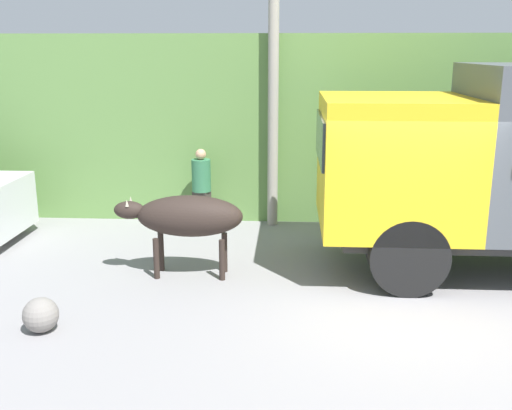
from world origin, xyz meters
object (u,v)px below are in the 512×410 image
at_px(pedestrian_on_hill, 201,185).
at_px(utility_pole, 273,83).
at_px(brown_cow, 187,217).
at_px(roadside_rock, 41,315).

bearing_deg(pedestrian_on_hill, utility_pole, -144.50).
height_order(brown_cow, utility_pole, utility_pole).
height_order(brown_cow, roadside_rock, brown_cow).
relative_size(brown_cow, utility_pole, 0.37).
height_order(utility_pole, roadside_rock, utility_pole).
bearing_deg(utility_pole, brown_cow, -113.01).
bearing_deg(roadside_rock, pedestrian_on_hill, 74.04).
bearing_deg(pedestrian_on_hill, roadside_rock, 100.13).
height_order(pedestrian_on_hill, utility_pole, utility_pole).
height_order(brown_cow, pedestrian_on_hill, pedestrian_on_hill).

